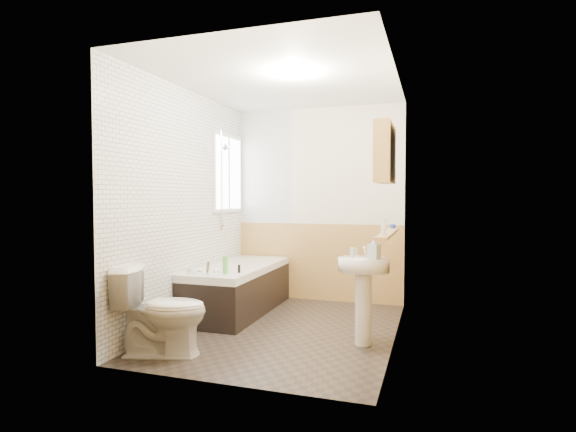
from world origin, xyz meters
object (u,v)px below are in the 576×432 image
at_px(pine_shelf, 388,233).
at_px(medicine_cabinet, 385,154).
at_px(toilet, 162,311).
at_px(sink, 363,283).
at_px(bathtub, 238,287).

height_order(pine_shelf, medicine_cabinet, medicine_cabinet).
relative_size(toilet, sink, 0.85).
distance_m(toilet, medicine_cabinet, 2.40).
bearing_deg(pine_shelf, sink, -143.61).
xyz_separation_m(toilet, pine_shelf, (1.80, 0.93, 0.64)).
distance_m(bathtub, pine_shelf, 2.00).
relative_size(sink, pine_shelf, 0.72).
xyz_separation_m(toilet, medicine_cabinet, (1.77, 0.86, 1.36)).
bearing_deg(sink, medicine_cabinet, 24.90).
distance_m(bathtub, medicine_cabinet, 2.36).
bearing_deg(toilet, pine_shelf, -79.18).
relative_size(toilet, pine_shelf, 0.61).
xyz_separation_m(pine_shelf, medicine_cabinet, (-0.03, -0.07, 0.73)).
relative_size(pine_shelf, medicine_cabinet, 2.11).
distance_m(toilet, pine_shelf, 2.13).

